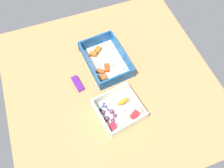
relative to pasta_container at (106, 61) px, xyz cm
name	(u,v)px	position (x,y,z in cm)	size (l,w,h in cm)	color
table_surface	(111,84)	(-8.99, 1.24, -2.89)	(80.00, 80.00, 2.00)	#9E7547
pasta_container	(106,61)	(0.00, 0.00, 0.00)	(22.62, 16.83, 6.11)	white
fruit_bowl	(119,111)	(-21.72, 2.73, -0.10)	(16.66, 16.98, 5.96)	silver
candy_bar	(78,84)	(-5.26, 13.54, -1.29)	(7.00, 2.40, 1.20)	#51197A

